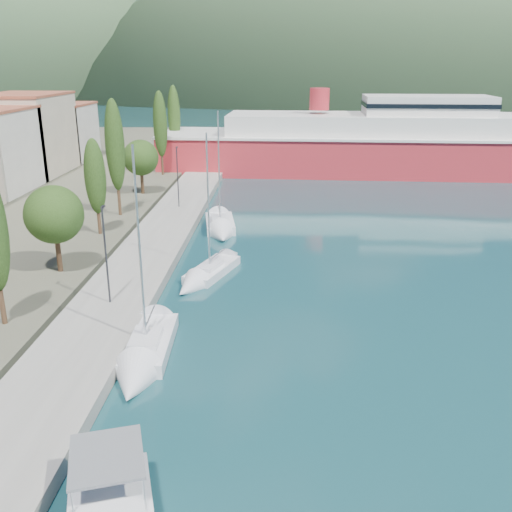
{
  "coord_description": "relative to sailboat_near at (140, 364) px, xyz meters",
  "views": [
    {
      "loc": [
        1.58,
        -19.36,
        14.98
      ],
      "look_at": [
        0.0,
        14.0,
        3.5
      ],
      "focal_mm": 40.0,
      "sensor_mm": 36.0,
      "label": 1
    }
  ],
  "objects": [
    {
      "name": "ground",
      "position": [
        5.53,
        113.96,
        -0.33
      ],
      "size": [
        1400.0,
        1400.0,
        0.0
      ],
      "primitive_type": "plane",
      "color": "#174349"
    },
    {
      "name": "quay",
      "position": [
        -3.47,
        19.96,
        0.07
      ],
      "size": [
        5.0,
        88.0,
        0.8
      ],
      "primitive_type": "cube",
      "color": "gray",
      "rests_on": "ground"
    },
    {
      "name": "hills_near",
      "position": [
        103.58,
        366.46,
        48.85
      ],
      "size": [
        1010.0,
        520.0,
        115.0
      ],
      "color": "#3E5A38",
      "rests_on": "ground"
    },
    {
      "name": "sailboat_mid",
      "position": [
        1.38,
        12.15,
        -0.05
      ],
      "size": [
        4.52,
        7.99,
        11.16
      ],
      "color": "silver",
      "rests_on": "ground"
    },
    {
      "name": "sailboat_far",
      "position": [
        1.56,
        24.32,
        0.0
      ],
      "size": [
        3.79,
        8.33,
        11.8
      ],
      "color": "silver",
      "rests_on": "ground"
    },
    {
      "name": "sailboat_near",
      "position": [
        0.0,
        0.0,
        0.0
      ],
      "size": [
        2.9,
        8.59,
        12.19
      ],
      "color": "silver",
      "rests_on": "ground"
    },
    {
      "name": "tree_row",
      "position": [
        -8.69,
        26.18,
        5.51
      ],
      "size": [
        4.07,
        63.94,
        11.04
      ],
      "color": "#47301E",
      "rests_on": "land_strip"
    },
    {
      "name": "lamp_posts",
      "position": [
        -3.47,
        7.61,
        3.76
      ],
      "size": [
        0.15,
        46.46,
        6.06
      ],
      "color": "#2D2D33",
      "rests_on": "quay"
    },
    {
      "name": "ferry",
      "position": [
        20.6,
        55.37,
        3.34
      ],
      "size": [
        61.13,
        14.97,
        12.06
      ],
      "color": "red",
      "rests_on": "ground"
    }
  ]
}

